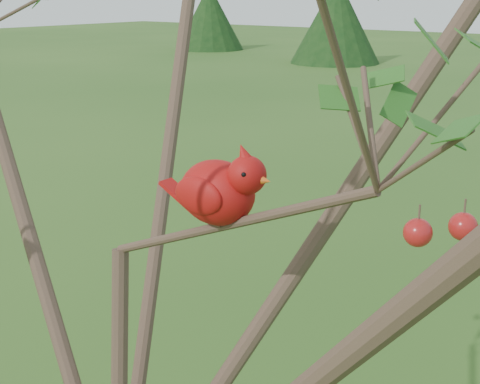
% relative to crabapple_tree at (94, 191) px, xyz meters
% --- Properties ---
extents(crabapple_tree, '(2.35, 2.05, 2.95)m').
position_rel_crabapple_tree_xyz_m(crabapple_tree, '(0.00, 0.00, 0.00)').
color(crabapple_tree, '#432F24').
rests_on(crabapple_tree, ground).
extents(cardinal, '(0.24, 0.12, 0.17)m').
position_rel_crabapple_tree_xyz_m(cardinal, '(0.22, 0.10, 0.02)').
color(cardinal, '#AA0F0E').
rests_on(cardinal, ground).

